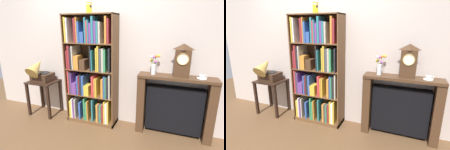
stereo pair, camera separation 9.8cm
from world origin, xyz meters
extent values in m
cube|color=brown|center=(0.00, 0.00, -0.01)|extent=(8.06, 6.40, 0.02)
cube|color=beige|center=(0.18, 0.29, 1.33)|extent=(5.06, 0.08, 2.67)
cube|color=brown|center=(-0.43, 0.08, 0.93)|extent=(0.02, 0.33, 1.87)
cube|color=brown|center=(0.43, 0.08, 0.93)|extent=(0.02, 0.33, 1.87)
cube|color=#4C311C|center=(0.00, 0.24, 0.93)|extent=(0.88, 0.01, 1.87)
cube|color=brown|center=(0.00, 0.08, 1.86)|extent=(0.88, 0.33, 0.02)
cube|color=brown|center=(0.00, 0.08, 0.03)|extent=(0.88, 0.33, 0.06)
cube|color=gold|center=(-0.38, 0.06, 0.22)|extent=(0.04, 0.27, 0.32)
cube|color=white|center=(-0.34, 0.07, 0.24)|extent=(0.02, 0.28, 0.36)
cube|color=#663884|center=(-0.31, 0.04, 0.22)|extent=(0.03, 0.23, 0.32)
cube|color=#B2A893|center=(-0.28, 0.05, 0.24)|extent=(0.02, 0.24, 0.36)
cube|color=#2D519E|center=(-0.19, 0.05, 0.22)|extent=(0.03, 0.24, 0.31)
cube|color=#388E56|center=(-0.10, 0.06, 0.26)|extent=(0.02, 0.27, 0.40)
cube|color=#388E56|center=(-0.07, 0.04, 0.23)|extent=(0.03, 0.23, 0.33)
cube|color=orange|center=(-0.04, 0.07, 0.24)|extent=(0.02, 0.28, 0.36)
cube|color=teal|center=(0.06, 0.04, 0.26)|extent=(0.02, 0.23, 0.40)
cube|color=orange|center=(0.15, 0.06, 0.22)|extent=(0.03, 0.25, 0.33)
cube|color=#424247|center=(0.18, 0.07, 0.23)|extent=(0.02, 0.28, 0.33)
cube|color=#388E56|center=(0.21, 0.06, 0.22)|extent=(0.02, 0.26, 0.33)
cube|color=maroon|center=(0.25, 0.05, 0.23)|extent=(0.03, 0.24, 0.34)
cube|color=gold|center=(0.28, 0.07, 0.26)|extent=(0.02, 0.28, 0.40)
cube|color=white|center=(0.31, 0.05, 0.25)|extent=(0.04, 0.23, 0.37)
cube|color=gold|center=(0.35, 0.04, 0.26)|extent=(0.02, 0.23, 0.41)
cube|color=brown|center=(0.00, 0.08, 0.52)|extent=(0.85, 0.31, 0.02)
cube|color=#C63338|center=(-0.39, 0.04, 0.73)|extent=(0.02, 0.22, 0.41)
cube|color=#424247|center=(-0.36, 0.06, 0.72)|extent=(0.02, 0.26, 0.39)
cube|color=#663884|center=(-0.33, 0.07, 0.71)|extent=(0.02, 0.28, 0.37)
cube|color=#663884|center=(-0.28, 0.05, 0.63)|extent=(0.08, 0.24, 0.20)
cube|color=#2D519E|center=(-0.21, 0.05, 0.69)|extent=(0.03, 0.24, 0.33)
cube|color=maroon|center=(-0.18, 0.05, 0.69)|extent=(0.02, 0.24, 0.34)
cube|color=black|center=(-0.15, 0.06, 0.70)|extent=(0.03, 0.27, 0.36)
cube|color=#2D519E|center=(-0.11, 0.07, 0.70)|extent=(0.04, 0.28, 0.34)
cube|color=gold|center=(-0.04, 0.03, 0.61)|extent=(0.09, 0.21, 0.18)
cube|color=#C63338|center=(0.08, 0.04, 0.70)|extent=(0.04, 0.23, 0.35)
cube|color=orange|center=(0.11, 0.05, 0.69)|extent=(0.03, 0.23, 0.32)
cube|color=gold|center=(0.14, 0.04, 0.68)|extent=(0.02, 0.22, 0.32)
cube|color=orange|center=(0.25, 0.06, 0.69)|extent=(0.04, 0.27, 0.32)
cube|color=#2D519E|center=(0.29, 0.06, 0.71)|extent=(0.02, 0.27, 0.36)
cube|color=#388E56|center=(0.31, 0.04, 0.70)|extent=(0.02, 0.23, 0.35)
cube|color=black|center=(0.34, 0.06, 0.71)|extent=(0.03, 0.26, 0.37)
cube|color=#B2A893|center=(0.38, 0.05, 0.73)|extent=(0.02, 0.25, 0.40)
cube|color=brown|center=(0.00, 0.08, 0.96)|extent=(0.85, 0.31, 0.02)
cube|color=maroon|center=(-0.38, 0.04, 1.13)|extent=(0.03, 0.23, 0.31)
cube|color=maroon|center=(-0.35, 0.04, 1.17)|extent=(0.04, 0.22, 0.40)
cube|color=black|center=(-0.31, 0.07, 1.16)|extent=(0.03, 0.28, 0.37)
cube|color=#B2A893|center=(-0.28, 0.07, 1.17)|extent=(0.03, 0.28, 0.39)
cube|color=orange|center=(-0.21, 0.02, 1.09)|extent=(0.09, 0.19, 0.23)
cube|color=#472D1C|center=(-0.10, 0.06, 1.06)|extent=(0.10, 0.26, 0.17)
cube|color=black|center=(0.05, 0.07, 1.17)|extent=(0.02, 0.28, 0.40)
cube|color=teal|center=(0.08, 0.06, 1.14)|extent=(0.02, 0.27, 0.34)
cube|color=gold|center=(0.16, 0.05, 1.16)|extent=(0.02, 0.23, 0.37)
cube|color=gold|center=(0.19, 0.07, 1.18)|extent=(0.03, 0.28, 0.41)
cube|color=#424247|center=(0.22, 0.06, 1.16)|extent=(0.04, 0.25, 0.37)
cube|color=#B2A893|center=(0.26, 0.06, 1.16)|extent=(0.03, 0.26, 0.37)
cube|color=#388E56|center=(0.30, 0.04, 1.15)|extent=(0.03, 0.22, 0.35)
cube|color=black|center=(0.37, 0.06, 1.16)|extent=(0.02, 0.26, 0.38)
cube|color=brown|center=(0.00, 0.08, 1.41)|extent=(0.85, 0.31, 0.02)
cube|color=gold|center=(-0.38, 0.05, 1.62)|extent=(0.03, 0.25, 0.40)
cube|color=white|center=(-0.35, 0.07, 1.61)|extent=(0.03, 0.28, 0.39)
cube|color=maroon|center=(-0.20, 0.04, 1.61)|extent=(0.04, 0.22, 0.38)
cube|color=orange|center=(-0.17, 0.04, 1.62)|extent=(0.02, 0.22, 0.39)
cube|color=#2D519E|center=(-0.14, 0.04, 1.58)|extent=(0.03, 0.22, 0.33)
cube|color=#2D519E|center=(-0.08, 0.03, 1.51)|extent=(0.07, 0.21, 0.17)
cube|color=teal|center=(-0.02, 0.04, 1.61)|extent=(0.03, 0.22, 0.39)
cube|color=#C63338|center=(0.01, 0.05, 1.59)|extent=(0.02, 0.23, 0.34)
cube|color=teal|center=(0.03, 0.06, 1.60)|extent=(0.02, 0.27, 0.35)
cube|color=#663884|center=(0.06, 0.07, 1.57)|extent=(0.04, 0.28, 0.31)
cube|color=teal|center=(0.10, 0.05, 1.62)|extent=(0.04, 0.24, 0.40)
cube|color=#663884|center=(0.14, 0.05, 1.59)|extent=(0.03, 0.24, 0.33)
cube|color=teal|center=(0.18, 0.07, 1.59)|extent=(0.03, 0.28, 0.33)
cube|color=#B2A893|center=(0.22, 0.05, 1.58)|extent=(0.03, 0.25, 0.32)
cube|color=orange|center=(0.32, 0.07, 1.62)|extent=(0.03, 0.28, 0.40)
cube|color=maroon|center=(0.36, 0.05, 1.60)|extent=(0.03, 0.24, 0.37)
cylinder|color=yellow|center=(-0.01, 0.09, 1.91)|extent=(0.09, 0.09, 0.09)
cylinder|color=yellow|center=(-0.01, 0.09, 1.93)|extent=(0.09, 0.09, 0.09)
cylinder|color=black|center=(-0.01, 0.09, 1.94)|extent=(0.09, 0.09, 0.09)
cylinder|color=yellow|center=(-0.01, 0.09, 1.96)|extent=(0.09, 0.09, 0.09)
cylinder|color=white|center=(-0.01, 0.09, 1.97)|extent=(0.09, 0.09, 0.09)
cylinder|color=orange|center=(-0.01, 0.09, 1.99)|extent=(0.09, 0.09, 0.09)
cube|color=black|center=(-1.01, 0.03, 0.66)|extent=(0.54, 0.43, 0.02)
cube|color=black|center=(-1.24, -0.15, 0.32)|extent=(0.04, 0.04, 0.65)
cube|color=black|center=(-0.77, -0.15, 0.32)|extent=(0.04, 0.04, 0.65)
cube|color=black|center=(-1.24, 0.21, 0.32)|extent=(0.04, 0.04, 0.65)
cube|color=black|center=(-0.77, 0.21, 0.32)|extent=(0.04, 0.04, 0.65)
cube|color=#382316|center=(-1.01, 0.03, 0.74)|extent=(0.36, 0.29, 0.15)
cylinder|color=black|center=(-1.01, 0.03, 0.83)|extent=(0.25, 0.25, 0.01)
cylinder|color=#B79347|center=(-1.01, -0.01, 0.85)|extent=(0.03, 0.03, 0.06)
cone|color=#B79347|center=(-1.01, -0.10, 0.97)|extent=(0.24, 0.40, 0.38)
cube|color=#472D1C|center=(1.37, 0.11, 0.95)|extent=(1.12, 0.28, 0.04)
cube|color=#472D1C|center=(0.88, 0.11, 0.46)|extent=(0.12, 0.25, 0.93)
cube|color=#472D1C|center=(1.87, 0.11, 0.46)|extent=(0.12, 0.25, 0.93)
cube|color=black|center=(1.37, 0.15, 0.42)|extent=(0.84, 0.14, 0.74)
cube|color=#472D1C|center=(1.43, 0.11, 1.16)|extent=(0.22, 0.11, 0.39)
pyramid|color=#472D1C|center=(1.43, 0.11, 1.40)|extent=(0.22, 0.11, 0.09)
cylinder|color=silver|center=(1.43, 0.05, 1.23)|extent=(0.15, 0.01, 0.15)
torus|color=#B79347|center=(1.43, 0.04, 1.23)|extent=(0.16, 0.01, 0.16)
cylinder|color=silver|center=(1.03, 0.11, 1.05)|extent=(0.07, 0.07, 0.16)
cylinder|color=#4C753D|center=(1.01, 0.13, 1.08)|extent=(0.04, 0.02, 0.19)
sphere|color=yellow|center=(0.99, 0.13, 1.18)|extent=(0.05, 0.05, 0.05)
cylinder|color=#4C753D|center=(1.03, 0.09, 1.11)|extent=(0.01, 0.04, 0.26)
sphere|color=#B24CB7|center=(1.03, 0.08, 1.24)|extent=(0.04, 0.04, 0.04)
cylinder|color=#4C753D|center=(1.06, 0.12, 1.12)|extent=(0.07, 0.05, 0.27)
sphere|color=yellow|center=(1.10, 0.15, 1.25)|extent=(0.05, 0.05, 0.05)
cylinder|color=#4C753D|center=(1.04, 0.11, 1.08)|extent=(0.04, 0.01, 0.18)
sphere|color=#B24CB7|center=(1.06, 0.11, 1.17)|extent=(0.04, 0.04, 0.04)
cylinder|color=#4C753D|center=(1.04, 0.12, 1.11)|extent=(0.01, 0.06, 0.26)
sphere|color=#EA4275|center=(1.05, 0.15, 1.24)|extent=(0.05, 0.05, 0.05)
cylinder|color=#4C753D|center=(1.05, 0.11, 1.11)|extent=(0.02, 0.03, 0.26)
sphere|color=orange|center=(1.05, 0.12, 1.25)|extent=(0.04, 0.04, 0.04)
cylinder|color=#4C753D|center=(1.02, 0.09, 1.11)|extent=(0.03, 0.05, 0.26)
sphere|color=silver|center=(1.00, 0.07, 1.24)|extent=(0.04, 0.04, 0.04)
cylinder|color=white|center=(1.70, 0.11, 0.97)|extent=(0.13, 0.13, 0.01)
cylinder|color=white|center=(1.70, 0.11, 1.00)|extent=(0.08, 0.08, 0.05)
torus|color=white|center=(1.75, 0.11, 1.00)|extent=(0.04, 0.01, 0.03)
camera|label=1|loc=(1.31, -2.53, 1.68)|focal=28.12mm
camera|label=2|loc=(1.41, -2.50, 1.68)|focal=28.12mm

